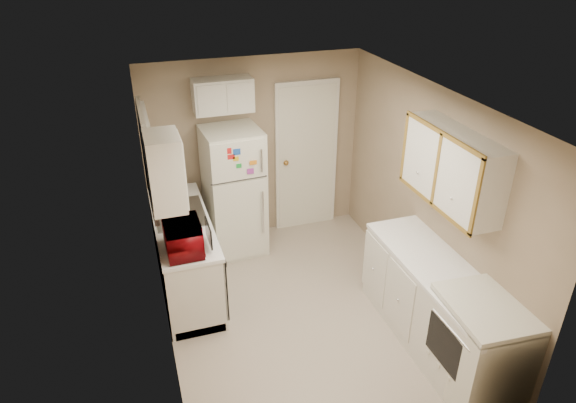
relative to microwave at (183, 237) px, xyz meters
name	(u,v)px	position (x,y,z in m)	size (l,w,h in m)	color
floor	(302,315)	(1.15, -0.29, -1.05)	(3.80, 3.80, 0.00)	beige
ceiling	(306,101)	(1.15, -0.29, 1.35)	(3.80, 3.80, 0.00)	white
wall_left	(158,244)	(-0.25, -0.29, 0.15)	(3.80, 3.80, 0.00)	gray
wall_right	(429,199)	(2.55, -0.29, 0.15)	(3.80, 3.80, 0.00)	gray
wall_back	(255,150)	(1.15, 1.61, 0.15)	(2.80, 2.80, 0.00)	gray
wall_front	(399,354)	(1.15, -2.19, 0.15)	(2.80, 2.80, 0.00)	gray
left_counter	(185,254)	(0.05, 0.61, -0.60)	(0.60, 1.80, 0.90)	silver
dishwasher	(221,276)	(0.34, 0.01, -0.56)	(0.03, 0.58, 0.72)	black
sink	(180,217)	(0.05, 0.76, -0.19)	(0.54, 0.74, 0.16)	gray
microwave	(183,237)	(0.00, 0.00, 0.00)	(0.29, 0.52, 0.35)	maroon
soap_bottle	(169,185)	(0.00, 1.34, -0.05)	(0.08, 0.08, 0.17)	white
window_blinds	(148,159)	(-0.21, 0.76, 0.55)	(0.10, 0.98, 1.08)	silver
upper_cabinet_left	(165,172)	(-0.10, -0.07, 0.75)	(0.30, 0.45, 0.70)	silver
refrigerator	(234,192)	(0.78, 1.25, -0.23)	(0.68, 0.66, 1.64)	silver
cabinet_over_fridge	(223,95)	(0.75, 1.46, 0.95)	(0.70, 0.30, 0.40)	silver
interior_door	(306,157)	(1.85, 1.57, -0.03)	(0.86, 0.06, 2.08)	silver
right_counter	(436,308)	(2.25, -1.09, -0.60)	(0.60, 2.00, 0.90)	silver
stove	(479,348)	(2.29, -1.71, -0.57)	(0.65, 0.80, 0.97)	silver
upper_cabinet_right	(452,168)	(2.40, -0.79, 0.75)	(0.30, 1.20, 0.70)	silver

